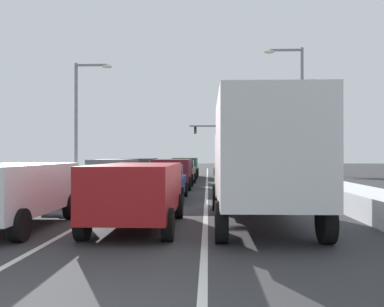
# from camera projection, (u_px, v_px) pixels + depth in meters

# --- Properties ---
(ground_plane) EXTENTS (141.75, 141.75, 0.00)m
(ground_plane) POSITION_uv_depth(u_px,v_px,m) (179.00, 186.00, 25.94)
(ground_plane) COLOR #333335
(lane_stripe_between_right_lane_and_center_lane) EXTENTS (0.14, 59.97, 0.01)m
(lane_stripe_between_right_lane_and_center_lane) POSITION_uv_depth(u_px,v_px,m) (207.00, 181.00, 31.33)
(lane_stripe_between_right_lane_and_center_lane) COLOR silver
(lane_stripe_between_right_lane_and_center_lane) RESTS_ON ground
(lane_stripe_between_center_lane_and_left_lane) EXTENTS (0.14, 59.97, 0.01)m
(lane_stripe_between_center_lane_and_left_lane) POSITION_uv_depth(u_px,v_px,m) (162.00, 181.00, 31.46)
(lane_stripe_between_center_lane_and_left_lane) COLOR silver
(lane_stripe_between_center_lane_and_left_lane) RESTS_ON ground
(snow_bank_right_shoulder) EXTENTS (1.74, 59.97, 0.74)m
(snow_bank_right_shoulder) POSITION_uv_depth(u_px,v_px,m) (279.00, 176.00, 31.13)
(snow_bank_right_shoulder) COLOR white
(snow_bank_right_shoulder) RESTS_ON ground
(snow_bank_left_shoulder) EXTENTS (1.65, 59.97, 0.82)m
(snow_bank_left_shoulder) POSITION_uv_depth(u_px,v_px,m) (91.00, 175.00, 31.66)
(snow_bank_left_shoulder) COLOR white
(snow_bank_left_shoulder) RESTS_ON ground
(box_truck_right_lane_nearest) EXTENTS (2.53, 7.20, 3.36)m
(box_truck_right_lane_nearest) POSITION_uv_depth(u_px,v_px,m) (260.00, 155.00, 11.51)
(box_truck_right_lane_nearest) COLOR silver
(box_truck_right_lane_nearest) RESTS_ON ground
(suv_silver_right_lane_second) EXTENTS (2.16, 4.90, 1.67)m
(suv_silver_right_lane_second) POSITION_uv_depth(u_px,v_px,m) (240.00, 175.00, 19.30)
(suv_silver_right_lane_second) COLOR #B7BABF
(suv_silver_right_lane_second) RESTS_ON ground
(suv_gray_right_lane_third) EXTENTS (2.16, 4.90, 1.67)m
(suv_gray_right_lane_third) POSITION_uv_depth(u_px,v_px,m) (238.00, 170.00, 25.69)
(suv_gray_right_lane_third) COLOR slate
(suv_gray_right_lane_third) RESTS_ON ground
(suv_charcoal_right_lane_fourth) EXTENTS (2.16, 4.90, 1.67)m
(suv_charcoal_right_lane_fourth) POSITION_uv_depth(u_px,v_px,m) (231.00, 167.00, 32.08)
(suv_charcoal_right_lane_fourth) COLOR #38383D
(suv_charcoal_right_lane_fourth) RESTS_ON ground
(sedan_black_right_lane_fifth) EXTENTS (2.00, 4.50, 1.51)m
(sedan_black_right_lane_fifth) POSITION_uv_depth(u_px,v_px,m) (225.00, 167.00, 39.00)
(sedan_black_right_lane_fifth) COLOR black
(sedan_black_right_lane_fifth) RESTS_ON ground
(suv_red_center_lane_nearest) EXTENTS (2.16, 4.90, 1.67)m
(suv_red_center_lane_nearest) POSITION_uv_depth(u_px,v_px,m) (138.00, 189.00, 11.05)
(suv_red_center_lane_nearest) COLOR maroon
(suv_red_center_lane_nearest) RESTS_ON ground
(sedan_navy_center_lane_second) EXTENTS (2.00, 4.50, 1.51)m
(sedan_navy_center_lane_second) POSITION_uv_depth(u_px,v_px,m) (162.00, 182.00, 17.81)
(sedan_navy_center_lane_second) COLOR navy
(sedan_navy_center_lane_second) RESTS_ON ground
(suv_maroon_center_lane_third) EXTENTS (2.16, 4.90, 1.67)m
(suv_maroon_center_lane_third) POSITION_uv_depth(u_px,v_px,m) (173.00, 171.00, 24.22)
(suv_maroon_center_lane_third) COLOR maroon
(suv_maroon_center_lane_third) RESTS_ON ground
(sedan_tan_center_lane_fourth) EXTENTS (2.00, 4.50, 1.51)m
(sedan_tan_center_lane_fourth) POSITION_uv_depth(u_px,v_px,m) (182.00, 171.00, 30.06)
(sedan_tan_center_lane_fourth) COLOR #937F60
(sedan_tan_center_lane_fourth) RESTS_ON ground
(suv_green_center_lane_fifth) EXTENTS (2.16, 4.90, 1.67)m
(suv_green_center_lane_fifth) POSITION_uv_depth(u_px,v_px,m) (186.00, 165.00, 36.37)
(suv_green_center_lane_fifth) COLOR #1E5633
(suv_green_center_lane_fifth) RESTS_ON ground
(suv_white_left_lane_nearest) EXTENTS (2.16, 4.90, 1.67)m
(suv_white_left_lane_nearest) POSITION_uv_depth(u_px,v_px,m) (13.00, 189.00, 10.96)
(suv_white_left_lane_nearest) COLOR silver
(suv_white_left_lane_nearest) RESTS_ON ground
(sedan_silver_left_lane_second) EXTENTS (2.00, 4.50, 1.51)m
(sedan_silver_left_lane_second) POSITION_uv_depth(u_px,v_px,m) (83.00, 183.00, 17.15)
(sedan_silver_left_lane_second) COLOR #B7BABF
(sedan_silver_left_lane_second) RESTS_ON ground
(suv_gray_left_lane_third) EXTENTS (2.16, 4.90, 1.67)m
(suv_gray_left_lane_third) POSITION_uv_depth(u_px,v_px,m) (114.00, 171.00, 24.01)
(suv_gray_left_lane_third) COLOR slate
(suv_gray_left_lane_third) RESTS_ON ground
(suv_charcoal_left_lane_fourth) EXTENTS (2.16, 4.90, 1.67)m
(suv_charcoal_left_lane_fourth) POSITION_uv_depth(u_px,v_px,m) (140.00, 167.00, 31.10)
(suv_charcoal_left_lane_fourth) COLOR #38383D
(suv_charcoal_left_lane_fourth) RESTS_ON ground
(sedan_black_left_lane_fifth) EXTENTS (2.00, 4.50, 1.51)m
(sedan_black_left_lane_fifth) POSITION_uv_depth(u_px,v_px,m) (146.00, 168.00, 36.81)
(sedan_black_left_lane_fifth) COLOR black
(sedan_black_left_lane_fifth) RESTS_ON ground
(traffic_light_gantry) EXTENTS (7.54, 0.47, 6.20)m
(traffic_light_gantry) POSITION_uv_depth(u_px,v_px,m) (226.00, 136.00, 58.47)
(traffic_light_gantry) COLOR slate
(traffic_light_gantry) RESTS_ON ground
(street_lamp_right_near) EXTENTS (2.66, 0.36, 9.15)m
(street_lamp_right_near) POSITION_uv_depth(u_px,v_px,m) (297.00, 103.00, 28.39)
(street_lamp_right_near) COLOR gray
(street_lamp_right_near) RESTS_ON ground
(street_lamp_right_mid) EXTENTS (2.66, 0.36, 7.94)m
(street_lamp_right_mid) POSITION_uv_depth(u_px,v_px,m) (258.00, 131.00, 50.18)
(street_lamp_right_mid) COLOR gray
(street_lamp_right_mid) RESTS_ON ground
(street_lamp_left_mid) EXTENTS (2.66, 0.36, 8.34)m
(street_lamp_left_mid) POSITION_uv_depth(u_px,v_px,m) (81.00, 111.00, 29.42)
(street_lamp_left_mid) COLOR gray
(street_lamp_left_mid) RESTS_ON ground
(roadside_sign_right) EXTENTS (3.20, 0.16, 5.50)m
(roadside_sign_right) POSITION_uv_depth(u_px,v_px,m) (301.00, 135.00, 43.48)
(roadside_sign_right) COLOR #59595B
(roadside_sign_right) RESTS_ON ground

